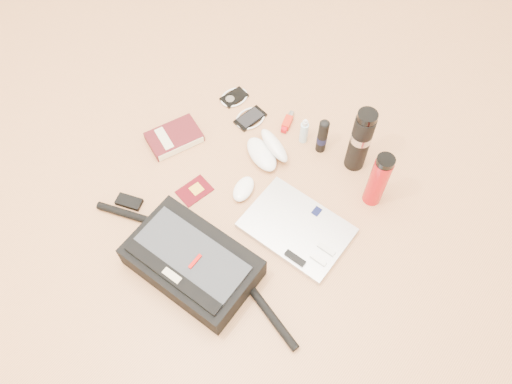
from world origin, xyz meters
TOP-DOWN VIEW (x-y plane):
  - ground at (0.00, 0.00)m, footprint 4.00×4.00m
  - messenger_bag at (0.03, -0.25)m, footprint 0.90×0.29m
  - laptop at (0.22, 0.10)m, footprint 0.38×0.27m
  - book at (-0.41, 0.12)m, footprint 0.20×0.24m
  - passport at (-0.18, -0.01)m, footprint 0.11×0.14m
  - mouse at (-0.03, 0.11)m, footprint 0.10×0.13m
  - sunglasses_case at (-0.07, 0.30)m, footprint 0.22×0.21m
  - ipod at (-0.36, 0.44)m, footprint 0.11×0.12m
  - phone at (-0.24, 0.40)m, footprint 0.12×0.14m
  - inhaler at (-0.10, 0.48)m, footprint 0.05×0.11m
  - spray_bottle at (0.00, 0.45)m, footprint 0.04×0.04m
  - aerosol_can at (0.08, 0.46)m, footprint 0.05×0.05m
  - thermos_black at (0.23, 0.48)m, footprint 0.09×0.09m
  - thermos_red at (0.37, 0.39)m, footprint 0.09×0.09m

SIDE VIEW (x-z plane):
  - ground at x=0.00m, z-range 0.00..0.00m
  - passport at x=-0.18m, z-range 0.00..0.01m
  - ipod at x=-0.36m, z-range 0.00..0.01m
  - phone at x=-0.24m, z-range 0.00..0.01m
  - laptop at x=0.22m, z-range -0.01..0.03m
  - inhaler at x=-0.10m, z-range 0.00..0.03m
  - book at x=-0.41m, z-range 0.00..0.04m
  - mouse at x=-0.03m, z-range 0.00..0.04m
  - sunglasses_case at x=-0.07m, z-range -0.02..0.09m
  - spray_bottle at x=0.00m, z-range -0.01..0.12m
  - messenger_bag at x=0.03m, z-range -0.01..0.12m
  - aerosol_can at x=0.08m, z-range 0.00..0.17m
  - thermos_red at x=0.37m, z-range 0.00..0.26m
  - thermos_black at x=0.23m, z-range 0.00..0.30m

